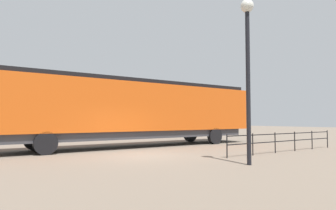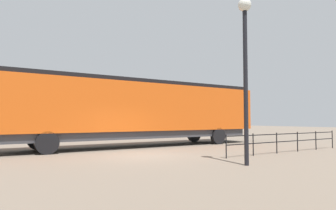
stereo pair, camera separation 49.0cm
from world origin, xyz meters
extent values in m
plane|color=#756656|center=(0.00, 0.00, 0.00)|extent=(120.00, 120.00, 0.00)
cube|color=#D15114|center=(-4.18, 1.85, 2.41)|extent=(2.94, 17.06, 2.81)
cube|color=black|center=(-4.18, 8.97, 1.98)|extent=(2.82, 2.82, 1.97)
cube|color=black|center=(-4.18, 1.85, 3.93)|extent=(2.64, 16.38, 0.24)
cube|color=#38383D|center=(-4.18, 1.85, 0.78)|extent=(2.64, 15.70, 0.45)
cylinder|color=black|center=(-5.50, 7.31, 0.55)|extent=(0.30, 1.10, 1.10)
cylinder|color=black|center=(-2.86, 7.31, 0.55)|extent=(0.30, 1.10, 1.10)
cylinder|color=black|center=(-5.50, -3.61, 0.55)|extent=(0.30, 1.10, 1.10)
cylinder|color=black|center=(-2.86, -3.61, 0.55)|extent=(0.30, 1.10, 1.10)
cylinder|color=black|center=(4.66, 1.79, 2.89)|extent=(0.16, 0.16, 5.77)
sphere|color=silver|center=(4.66, 1.79, 5.92)|extent=(0.49, 0.49, 0.49)
cube|color=black|center=(2.84, 6.78, 0.94)|extent=(0.04, 8.48, 0.04)
cube|color=black|center=(2.84, 6.78, 0.56)|extent=(0.04, 8.48, 0.04)
cylinder|color=black|center=(2.84, 2.54, 0.51)|extent=(0.05, 0.05, 1.02)
cylinder|color=black|center=(2.84, 4.24, 0.51)|extent=(0.05, 0.05, 1.02)
cylinder|color=black|center=(2.84, 5.93, 0.51)|extent=(0.05, 0.05, 1.02)
cylinder|color=black|center=(2.84, 7.63, 0.51)|extent=(0.05, 0.05, 1.02)
cylinder|color=black|center=(2.84, 9.32, 0.51)|extent=(0.05, 0.05, 1.02)
cylinder|color=black|center=(2.84, 11.02, 0.51)|extent=(0.05, 0.05, 1.02)
camera|label=1|loc=(11.85, -6.84, 1.65)|focal=31.51mm
camera|label=2|loc=(12.12, -6.43, 1.65)|focal=31.51mm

